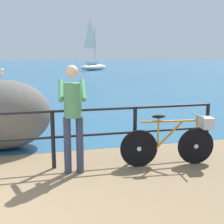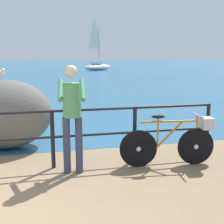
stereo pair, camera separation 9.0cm
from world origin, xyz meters
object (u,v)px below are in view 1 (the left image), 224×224
(person_at_railing, at_px, (73,114))
(seagull, at_px, (0,73))
(sailboat, at_px, (93,64))
(bicycle, at_px, (176,140))
(breakwater_boulder_main, at_px, (4,115))

(person_at_railing, relative_size, seagull, 5.50)
(seagull, relative_size, sailboat, 0.05)
(bicycle, height_order, sailboat, sailboat)
(bicycle, bearing_deg, breakwater_boulder_main, 155.93)
(sailboat, bearing_deg, person_at_railing, -137.68)
(bicycle, xyz_separation_m, seagull, (-3.06, 1.84, 1.11))
(breakwater_boulder_main, bearing_deg, bicycle, -30.16)
(seagull, bearing_deg, bicycle, 27.76)
(seagull, xyz_separation_m, sailboat, (7.58, 29.93, -0.86))
(seagull, distance_m, sailboat, 30.89)
(seagull, bearing_deg, person_at_railing, 4.57)
(bicycle, relative_size, seagull, 5.23)
(bicycle, relative_size, sailboat, 0.28)
(person_at_railing, relative_size, sailboat, 0.29)
(seagull, bearing_deg, breakwater_boulder_main, -6.53)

